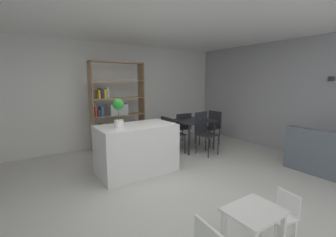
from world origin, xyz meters
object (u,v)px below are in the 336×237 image
object	(u,v)px
child_table	(254,221)
dining_chair_window_side	(212,125)
potted_plant_on_island	(118,111)
dining_chair_far	(182,126)
child_chair_right	(282,215)
open_bookshelf	(115,108)
dining_table	(193,123)
dining_chair_near	(204,130)
kitchen_island	(137,149)
dining_chair_island_side	(170,132)

from	to	relation	value
child_table	dining_chair_window_side	world-z (taller)	dining_chair_window_side
potted_plant_on_island	child_table	bearing A→B (deg)	-83.68
potted_plant_on_island	dining_chair_far	bearing A→B (deg)	25.04
child_chair_right	dining_chair_far	world-z (taller)	dining_chair_far
dining_chair_window_side	open_bookshelf	bearing A→B (deg)	-121.71
dining_table	dining_chair_far	bearing A→B (deg)	91.61
potted_plant_on_island	dining_chair_near	distance (m)	2.22
open_bookshelf	child_table	size ratio (longest dim) A/B	4.07
dining_chair_far	child_table	bearing A→B (deg)	69.73
kitchen_island	dining_chair_window_side	world-z (taller)	dining_chair_window_side
child_chair_right	dining_chair_near	distance (m)	3.02
dining_chair_far	dining_chair_window_side	xyz separation A→B (m)	(0.68, -0.42, 0.02)
kitchen_island	potted_plant_on_island	xyz separation A→B (m)	(-0.34, -0.02, 0.74)
kitchen_island	child_chair_right	xyz separation A→B (m)	(0.41, -2.55, -0.13)
kitchen_island	dining_table	bearing A→B (deg)	16.69
dining_table	dining_chair_island_side	xyz separation A→B (m)	(-0.67, 0.00, -0.13)
potted_plant_on_island	child_chair_right	xyz separation A→B (m)	(0.74, -2.53, -0.87)
dining_chair_far	dining_chair_near	size ratio (longest dim) A/B	0.88
open_bookshelf	dining_chair_near	world-z (taller)	open_bookshelf
potted_plant_on_island	dining_table	bearing A→B (deg)	14.75
potted_plant_on_island	dining_chair_near	size ratio (longest dim) A/B	0.51
kitchen_island	dining_chair_window_side	distance (m)	2.54
open_bookshelf	dining_chair_near	bearing A→B (deg)	-42.62
kitchen_island	open_bookshelf	size ratio (longest dim) A/B	0.66
child_chair_right	potted_plant_on_island	bearing A→B (deg)	-152.94
potted_plant_on_island	dining_table	distance (m)	2.27
dining_chair_window_side	dining_chair_near	xyz separation A→B (m)	(-0.69, -0.43, 0.04)
dining_chair_island_side	open_bookshelf	bearing A→B (deg)	43.46
potted_plant_on_island	open_bookshelf	world-z (taller)	open_bookshelf
kitchen_island	potted_plant_on_island	size ratio (longest dim) A/B	2.83
kitchen_island	potted_plant_on_island	distance (m)	0.81
dining_chair_window_side	child_table	bearing A→B (deg)	-46.62
kitchen_island	dining_chair_island_side	xyz separation A→B (m)	(1.13, 0.54, 0.08)
potted_plant_on_island	open_bookshelf	bearing A→B (deg)	71.50
potted_plant_on_island	dining_chair_far	size ratio (longest dim) A/B	0.58
dining_chair_window_side	potted_plant_on_island	bearing A→B (deg)	-85.83
child_chair_right	dining_chair_window_side	xyz separation A→B (m)	(2.07, 3.11, 0.22)
child_chair_right	dining_chair_window_side	bearing A→B (deg)	157.06
dining_table	dining_chair_island_side	world-z (taller)	dining_chair_island_side
open_bookshelf	dining_chair_island_side	size ratio (longest dim) A/B	2.45
child_chair_right	dining_chair_island_side	bearing A→B (deg)	177.56
dining_chair_window_side	kitchen_island	bearing A→B (deg)	-84.80
kitchen_island	dining_chair_window_side	size ratio (longest dim) A/B	1.56
open_bookshelf	kitchen_island	bearing A→B (deg)	-97.25
potted_plant_on_island	dining_table	size ratio (longest dim) A/B	0.54
dining_chair_window_side	dining_chair_far	bearing A→B (deg)	-128.78
child_table	dining_chair_island_side	world-z (taller)	dining_chair_island_side
kitchen_island	dining_chair_far	bearing A→B (deg)	28.46
dining_chair_island_side	dining_chair_window_side	bearing A→B (deg)	-88.00
kitchen_island	dining_table	size ratio (longest dim) A/B	1.53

